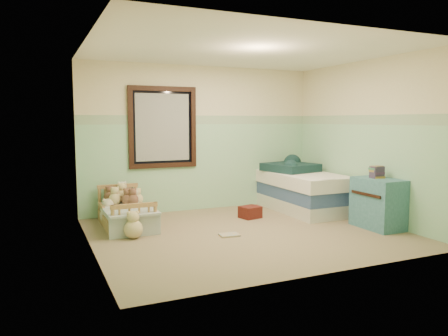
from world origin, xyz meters
name	(u,v)px	position (x,y,z in m)	size (l,w,h in m)	color
floor	(247,233)	(0.00, 0.00, -0.01)	(4.20, 3.60, 0.02)	#7F6F53
ceiling	(248,50)	(0.00, 0.00, 2.51)	(4.20, 3.60, 0.02)	white
wall_back	(201,139)	(0.00, 1.80, 1.25)	(4.20, 0.04, 2.50)	beige
wall_front	(330,152)	(0.00, -1.80, 1.25)	(4.20, 0.04, 2.50)	beige
wall_left	(89,147)	(-2.10, 0.00, 1.25)	(0.04, 3.60, 2.50)	beige
wall_right	(367,141)	(2.10, 0.00, 1.25)	(0.04, 3.60, 2.50)	beige
wainscot_mint	(202,167)	(0.00, 1.79, 0.75)	(4.20, 0.01, 1.50)	#9ECCA5
border_strip	(201,120)	(0.00, 1.79, 1.57)	(4.20, 0.01, 0.15)	#508658
window_frame	(163,127)	(-0.70, 1.76, 1.45)	(1.16, 0.06, 1.36)	black
window_blinds	(163,127)	(-0.70, 1.77, 1.45)	(0.92, 0.01, 1.12)	#B3B3AE
toddler_bed_frame	(126,221)	(-1.49, 1.05, 0.08)	(0.64, 1.28, 0.16)	#965E39
toddler_mattress	(126,211)	(-1.49, 1.05, 0.22)	(0.58, 1.22, 0.12)	silver
patchwork_quilt	(131,212)	(-1.49, 0.65, 0.30)	(0.69, 0.64, 0.03)	#6789AF
plush_bed_brown	(110,197)	(-1.64, 1.55, 0.37)	(0.18, 0.18, 0.18)	brown
plush_bed_white	(122,195)	(-1.44, 1.55, 0.39)	(0.22, 0.22, 0.22)	silver
plush_bed_tan	(115,199)	(-1.59, 1.33, 0.38)	(0.19, 0.19, 0.19)	#DBC185
plush_bed_dark	(130,198)	(-1.36, 1.33, 0.37)	(0.17, 0.17, 0.17)	black
plush_floor_cream	(109,215)	(-1.70, 1.30, 0.13)	(0.26, 0.26, 0.26)	beige
plush_floor_tan	(133,229)	(-1.53, 0.34, 0.13)	(0.25, 0.25, 0.25)	#DBC185
twin_bed_frame	(302,204)	(1.55, 0.96, 0.11)	(0.90, 1.81, 0.22)	silver
twin_boxspring	(302,192)	(1.55, 0.96, 0.33)	(0.90, 1.81, 0.22)	navy
twin_mattress	(302,179)	(1.55, 0.96, 0.55)	(0.94, 1.84, 0.22)	white
teal_blanket	(290,167)	(1.50, 1.26, 0.73)	(0.77, 0.81, 0.14)	black
dresser	(378,203)	(1.86, -0.53, 0.37)	(0.46, 0.73, 0.73)	#2D626D
book_stack	(377,172)	(1.86, -0.48, 0.82)	(0.17, 0.13, 0.17)	#432721
red_pillow	(250,212)	(0.45, 0.80, 0.09)	(0.30, 0.27, 0.19)	maroon
floor_book	(229,235)	(-0.31, -0.06, 0.01)	(0.26, 0.20, 0.02)	orange
extra_plush_0	(114,199)	(-1.59, 1.38, 0.37)	(0.17, 0.17, 0.17)	#DBC185
extra_plush_1	(136,199)	(-1.29, 1.22, 0.37)	(0.16, 0.16, 0.16)	beige
extra_plush_2	(127,199)	(-1.43, 1.22, 0.37)	(0.18, 0.18, 0.18)	brown
extra_plush_3	(138,199)	(-1.27, 1.22, 0.37)	(0.17, 0.17, 0.17)	#DBC185
extra_plush_4	(122,196)	(-1.45, 1.49, 0.39)	(0.21, 0.21, 0.21)	#DBC185
extra_plush_5	(133,200)	(-1.35, 1.17, 0.37)	(0.18, 0.18, 0.18)	brown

